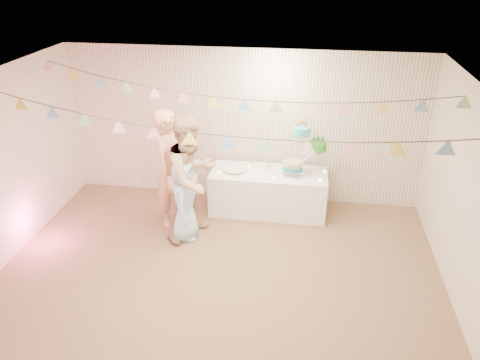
# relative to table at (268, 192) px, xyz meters

# --- Properties ---
(floor) EXTENTS (6.00, 6.00, 0.00)m
(floor) POSITION_rel_table_xyz_m (-0.49, -2.01, -0.36)
(floor) COLOR brown
(floor) RESTS_ON ground
(ceiling) EXTENTS (6.00, 6.00, 0.00)m
(ceiling) POSITION_rel_table_xyz_m (-0.49, -2.01, 2.24)
(ceiling) COLOR silver
(ceiling) RESTS_ON ground
(back_wall) EXTENTS (6.00, 6.00, 0.00)m
(back_wall) POSITION_rel_table_xyz_m (-0.49, 0.49, 0.94)
(back_wall) COLOR white
(back_wall) RESTS_ON ground
(front_wall) EXTENTS (6.00, 6.00, 0.00)m
(front_wall) POSITION_rel_table_xyz_m (-0.49, -4.51, 0.94)
(front_wall) COLOR white
(front_wall) RESTS_ON ground
(right_wall) EXTENTS (5.00, 5.00, 0.00)m
(right_wall) POSITION_rel_table_xyz_m (2.51, -2.01, 0.94)
(right_wall) COLOR white
(right_wall) RESTS_ON ground
(table) EXTENTS (1.90, 0.76, 0.71)m
(table) POSITION_rel_table_xyz_m (0.00, 0.00, 0.00)
(table) COLOR white
(table) RESTS_ON floor
(cake_stand) EXTENTS (0.75, 0.44, 0.84)m
(cake_stand) POSITION_rel_table_xyz_m (0.55, 0.05, 0.81)
(cake_stand) COLOR silver
(cake_stand) RESTS_ON table
(cake_bottom) EXTENTS (0.31, 0.31, 0.15)m
(cake_bottom) POSITION_rel_table_xyz_m (0.40, -0.01, 0.48)
(cake_bottom) COLOR teal
(cake_bottom) RESTS_ON cake_stand
(cake_middle) EXTENTS (0.27, 0.27, 0.22)m
(cake_middle) POSITION_rel_table_xyz_m (0.73, 0.14, 0.75)
(cake_middle) COLOR #208C1E
(cake_middle) RESTS_ON cake_stand
(cake_top_tier) EXTENTS (0.25, 0.25, 0.19)m
(cake_top_tier) POSITION_rel_table_xyz_m (0.49, 0.02, 1.02)
(cake_top_tier) COLOR #40BFCA
(cake_top_tier) RESTS_ON cake_stand
(platter) EXTENTS (0.33, 0.33, 0.02)m
(platter) POSITION_rel_table_xyz_m (-0.55, -0.05, 0.40)
(platter) COLOR white
(platter) RESTS_ON table
(posy) EXTENTS (0.12, 0.12, 0.14)m
(posy) POSITION_rel_table_xyz_m (-0.02, 0.05, 0.47)
(posy) COLOR white
(posy) RESTS_ON table
(person_adult_a) EXTENTS (0.58, 0.77, 1.90)m
(person_adult_a) POSITION_rel_table_xyz_m (-1.46, -0.58, 0.59)
(person_adult_a) COLOR #E8A079
(person_adult_a) RESTS_ON floor
(person_adult_b) EXTENTS (1.10, 1.17, 1.92)m
(person_adult_b) POSITION_rel_table_xyz_m (-1.06, -0.87, 0.60)
(person_adult_b) COLOR tan
(person_adult_b) RESTS_ON floor
(person_child) EXTENTS (0.47, 0.66, 1.28)m
(person_child) POSITION_rel_table_xyz_m (-1.17, -0.99, 0.28)
(person_child) COLOR #ABDBF2
(person_child) RESTS_ON floor
(bunting_back) EXTENTS (5.60, 1.10, 0.40)m
(bunting_back) POSITION_rel_table_xyz_m (-0.49, -0.91, 1.99)
(bunting_back) COLOR pink
(bunting_back) RESTS_ON ceiling
(bunting_front) EXTENTS (5.60, 0.90, 0.36)m
(bunting_front) POSITION_rel_table_xyz_m (-0.49, -2.21, 1.96)
(bunting_front) COLOR #72A5E5
(bunting_front) RESTS_ON ceiling
(tealight_0) EXTENTS (0.04, 0.04, 0.03)m
(tealight_0) POSITION_rel_table_xyz_m (-0.80, -0.15, 0.37)
(tealight_0) COLOR #FFD88C
(tealight_0) RESTS_ON table
(tealight_1) EXTENTS (0.04, 0.04, 0.03)m
(tealight_1) POSITION_rel_table_xyz_m (-0.35, 0.18, 0.37)
(tealight_1) COLOR #FFD88C
(tealight_1) RESTS_ON table
(tealight_2) EXTENTS (0.04, 0.04, 0.03)m
(tealight_2) POSITION_rel_table_xyz_m (0.10, -0.22, 0.37)
(tealight_2) COLOR #FFD88C
(tealight_2) RESTS_ON table
(tealight_3) EXTENTS (0.04, 0.04, 0.03)m
(tealight_3) POSITION_rel_table_xyz_m (0.35, 0.22, 0.37)
(tealight_3) COLOR #FFD88C
(tealight_3) RESTS_ON table
(tealight_4) EXTENTS (0.04, 0.04, 0.03)m
(tealight_4) POSITION_rel_table_xyz_m (0.82, -0.18, 0.37)
(tealight_4) COLOR #FFD88C
(tealight_4) RESTS_ON table
(tealight_5) EXTENTS (0.04, 0.04, 0.03)m
(tealight_5) POSITION_rel_table_xyz_m (0.90, 0.15, 0.37)
(tealight_5) COLOR #FFD88C
(tealight_5) RESTS_ON table
(tealight_6) EXTENTS (0.04, 0.04, 0.03)m
(tealight_6) POSITION_rel_table_xyz_m (0.83, -0.17, 0.37)
(tealight_6) COLOR #FFD88C
(tealight_6) RESTS_ON table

